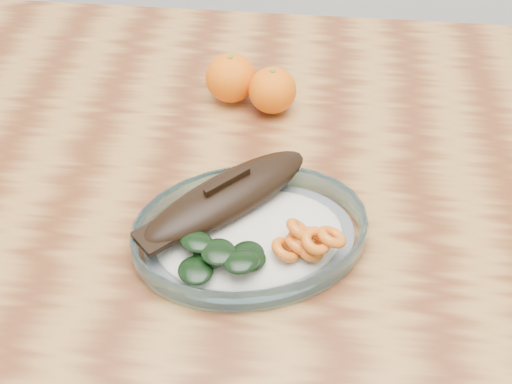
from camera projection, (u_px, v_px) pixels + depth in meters
The scene contains 4 objects.
dining_table at pixel (249, 232), 0.85m from camera, with size 1.20×0.80×0.75m.
plated_meal at pixel (249, 230), 0.70m from camera, with size 0.58×0.58×0.08m.
orange_left at pixel (231, 78), 0.87m from camera, with size 0.07×0.07×0.07m, color #FF6105.
orange_right at pixel (272, 90), 0.86m from camera, with size 0.06×0.06×0.06m, color #FF6105.
Camera 1 is at (0.07, -0.56, 1.29)m, focal length 45.00 mm.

